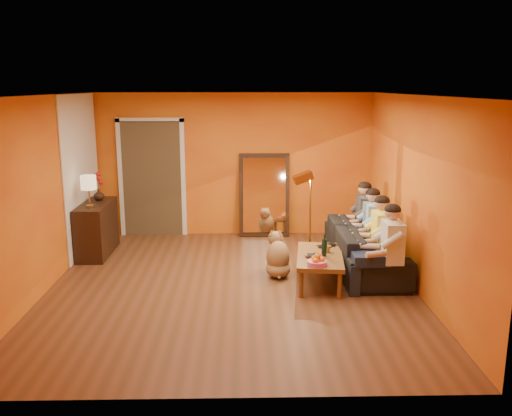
{
  "coord_description": "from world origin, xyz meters",
  "views": [
    {
      "loc": [
        0.18,
        -7.09,
        2.73
      ],
      "look_at": [
        0.35,
        0.5,
        1.0
      ],
      "focal_mm": 38.0,
      "sensor_mm": 36.0,
      "label": 1
    }
  ],
  "objects_px": {
    "coffee_table": "(320,269)",
    "person_far_right": "(365,219)",
    "dog": "(278,254)",
    "person_mid_left": "(382,238)",
    "sofa": "(365,247)",
    "mirror_frame": "(264,195)",
    "tumbler": "(327,249)",
    "person_mid_right": "(373,228)",
    "sideboard": "(97,229)",
    "vase": "(99,195)",
    "floor_lamp": "(310,220)",
    "person_far_left": "(392,249)",
    "table_lamp": "(89,192)",
    "wine_bottle": "(324,245)",
    "laptop": "(329,246)"
  },
  "relations": [
    {
      "from": "person_far_right",
      "to": "tumbler",
      "type": "relative_size",
      "value": 11.94
    },
    {
      "from": "person_mid_left",
      "to": "person_far_right",
      "type": "bearing_deg",
      "value": 90.0
    },
    {
      "from": "floor_lamp",
      "to": "person_mid_right",
      "type": "bearing_deg",
      "value": -9.3
    },
    {
      "from": "table_lamp",
      "to": "wine_bottle",
      "type": "bearing_deg",
      "value": -18.86
    },
    {
      "from": "floor_lamp",
      "to": "tumbler",
      "type": "height_order",
      "value": "floor_lamp"
    },
    {
      "from": "table_lamp",
      "to": "vase",
      "type": "bearing_deg",
      "value": 90.0
    },
    {
      "from": "person_far_left",
      "to": "wine_bottle",
      "type": "distance_m",
      "value": 0.91
    },
    {
      "from": "person_far_left",
      "to": "person_mid_right",
      "type": "distance_m",
      "value": 1.1
    },
    {
      "from": "mirror_frame",
      "to": "tumbler",
      "type": "relative_size",
      "value": 14.87
    },
    {
      "from": "vase",
      "to": "person_far_right",
      "type": "bearing_deg",
      "value": -5.68
    },
    {
      "from": "coffee_table",
      "to": "person_mid_left",
      "type": "xyz_separation_m",
      "value": [
        0.9,
        0.17,
        0.4
      ]
    },
    {
      "from": "sideboard",
      "to": "floor_lamp",
      "type": "bearing_deg",
      "value": -11.29
    },
    {
      "from": "person_far_right",
      "to": "vase",
      "type": "bearing_deg",
      "value": 174.32
    },
    {
      "from": "mirror_frame",
      "to": "floor_lamp",
      "type": "distance_m",
      "value": 1.87
    },
    {
      "from": "mirror_frame",
      "to": "coffee_table",
      "type": "xyz_separation_m",
      "value": [
        0.68,
        -2.53,
        -0.55
      ]
    },
    {
      "from": "dog",
      "to": "vase",
      "type": "relative_size",
      "value": 3.49
    },
    {
      "from": "person_mid_right",
      "to": "person_far_right",
      "type": "xyz_separation_m",
      "value": [
        0.0,
        0.55,
        0.0
      ]
    },
    {
      "from": "dog",
      "to": "person_far_right",
      "type": "relative_size",
      "value": 0.54
    },
    {
      "from": "floor_lamp",
      "to": "person_mid_right",
      "type": "distance_m",
      "value": 0.96
    },
    {
      "from": "sideboard",
      "to": "vase",
      "type": "relative_size",
      "value": 6.22
    },
    {
      "from": "sideboard",
      "to": "laptop",
      "type": "height_order",
      "value": "sideboard"
    },
    {
      "from": "person_far_right",
      "to": "vase",
      "type": "height_order",
      "value": "person_far_right"
    },
    {
      "from": "table_lamp",
      "to": "floor_lamp",
      "type": "distance_m",
      "value": 3.46
    },
    {
      "from": "coffee_table",
      "to": "wine_bottle",
      "type": "xyz_separation_m",
      "value": [
        0.05,
        -0.05,
        0.37
      ]
    },
    {
      "from": "laptop",
      "to": "person_far_right",
      "type": "bearing_deg",
      "value": 21.27
    },
    {
      "from": "dog",
      "to": "person_mid_left",
      "type": "distance_m",
      "value": 1.5
    },
    {
      "from": "sofa",
      "to": "coffee_table",
      "type": "xyz_separation_m",
      "value": [
        -0.77,
        -0.62,
        -0.12
      ]
    },
    {
      "from": "dog",
      "to": "person_mid_right",
      "type": "bearing_deg",
      "value": -6.18
    },
    {
      "from": "sideboard",
      "to": "vase",
      "type": "xyz_separation_m",
      "value": [
        0.0,
        0.25,
        0.52
      ]
    },
    {
      "from": "mirror_frame",
      "to": "sofa",
      "type": "xyz_separation_m",
      "value": [
        1.45,
        -1.91,
        -0.43
      ]
    },
    {
      "from": "coffee_table",
      "to": "person_mid_left",
      "type": "bearing_deg",
      "value": 17.49
    },
    {
      "from": "sideboard",
      "to": "tumbler",
      "type": "height_order",
      "value": "sideboard"
    },
    {
      "from": "sofa",
      "to": "person_far_right",
      "type": "height_order",
      "value": "person_far_right"
    },
    {
      "from": "person_far_left",
      "to": "vase",
      "type": "distance_m",
      "value": 4.85
    },
    {
      "from": "coffee_table",
      "to": "person_far_right",
      "type": "relative_size",
      "value": 1.0
    },
    {
      "from": "mirror_frame",
      "to": "sofa",
      "type": "relative_size",
      "value": 0.67
    },
    {
      "from": "sideboard",
      "to": "person_mid_right",
      "type": "height_order",
      "value": "person_mid_right"
    },
    {
      "from": "person_far_left",
      "to": "laptop",
      "type": "distance_m",
      "value": 1.04
    },
    {
      "from": "mirror_frame",
      "to": "coffee_table",
      "type": "distance_m",
      "value": 2.68
    },
    {
      "from": "person_far_left",
      "to": "wine_bottle",
      "type": "xyz_separation_m",
      "value": [
        -0.85,
        0.33,
        -0.03
      ]
    },
    {
      "from": "sideboard",
      "to": "coffee_table",
      "type": "relative_size",
      "value": 0.97
    },
    {
      "from": "sofa",
      "to": "dog",
      "type": "bearing_deg",
      "value": 101.92
    },
    {
      "from": "tumbler",
      "to": "mirror_frame",
      "type": "bearing_deg",
      "value": 108.39
    },
    {
      "from": "person_far_right",
      "to": "vase",
      "type": "distance_m",
      "value": 4.4
    },
    {
      "from": "person_far_left",
      "to": "person_far_right",
      "type": "xyz_separation_m",
      "value": [
        0.0,
        1.65,
        0.0
      ]
    },
    {
      "from": "coffee_table",
      "to": "tumbler",
      "type": "xyz_separation_m",
      "value": [
        0.12,
        0.12,
        0.26
      ]
    },
    {
      "from": "mirror_frame",
      "to": "person_far_right",
      "type": "relative_size",
      "value": 1.25
    },
    {
      "from": "person_mid_right",
      "to": "person_far_right",
      "type": "distance_m",
      "value": 0.55
    },
    {
      "from": "mirror_frame",
      "to": "person_mid_left",
      "type": "distance_m",
      "value": 2.85
    },
    {
      "from": "sofa",
      "to": "sideboard",
      "type": "bearing_deg",
      "value": 78.86
    }
  ]
}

